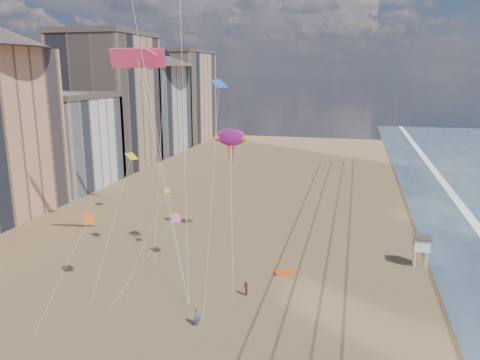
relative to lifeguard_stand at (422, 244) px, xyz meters
name	(u,v)px	position (x,y,z in m)	size (l,w,h in m)	color
wet_sand	(453,239)	(5.16, 10.08, -2.63)	(260.00, 260.00, 0.00)	#42301E
tracks	(315,257)	(-11.29, 0.08, -2.62)	(7.68, 120.00, 0.01)	brown
buildings	(94,107)	(-59.57, 35.67, 10.92)	(34.72, 131.35, 29.00)	#C6B284
lifeguard_stand	(422,244)	(0.00, 0.00, 0.00)	(1.89, 1.89, 3.41)	white
grounded_kite	(284,273)	(-14.00, -5.27, -2.52)	(1.93, 1.23, 0.22)	#F34C14
show_kite	(231,137)	(-21.81, 2.62, 10.42)	(4.02, 7.81, 19.55)	#92167A
kite_flyer_a	(197,317)	(-19.47, -17.29, -1.82)	(0.59, 0.39, 1.62)	#55586E
kite_flyer_b	(246,289)	(-16.78, -11.11, -1.91)	(0.70, 0.55, 1.44)	brown
small_kites	(161,146)	(-27.09, -5.86, 10.51)	(13.11, 17.21, 18.42)	#E15015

